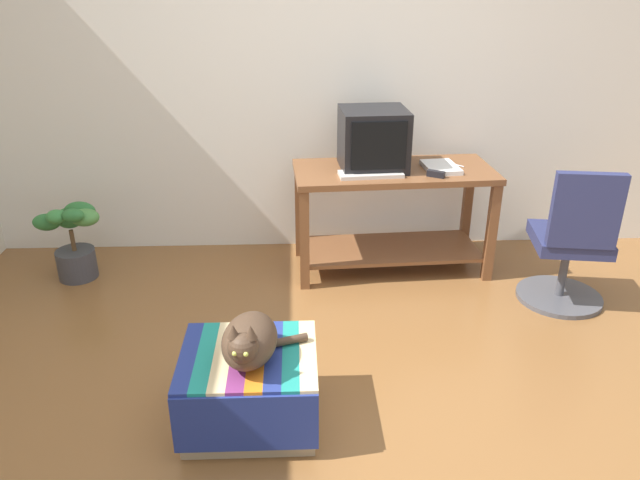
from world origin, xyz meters
TOP-DOWN VIEW (x-y plane):
  - ground_plane at (0.00, 0.00)m, footprint 14.00×14.00m
  - back_wall at (0.00, 2.05)m, footprint 8.00×0.10m
  - desk at (0.45, 1.60)m, footprint 1.32×0.65m
  - tv_monitor at (0.31, 1.63)m, footprint 0.44×0.42m
  - keyboard at (0.28, 1.46)m, footprint 0.41×0.18m
  - book at (0.75, 1.57)m, footprint 0.23×0.30m
  - ottoman_with_blanket at (-0.41, 0.06)m, footprint 0.60×0.54m
  - cat at (-0.40, 0.01)m, footprint 0.39×0.39m
  - potted_plant at (-1.66, 1.53)m, footprint 0.43×0.30m
  - office_chair at (1.44, 1.05)m, footprint 0.52×0.52m
  - stapler at (0.68, 1.42)m, footprint 0.11×0.09m
  - pen at (0.86, 1.66)m, footprint 0.11×0.10m

SIDE VIEW (x-z plane):
  - ground_plane at x=0.00m, z-range 0.00..0.00m
  - ottoman_with_blanket at x=-0.41m, z-range 0.00..0.36m
  - potted_plant at x=-1.66m, z-range 0.01..0.54m
  - office_chair at x=1.44m, z-range -0.06..0.83m
  - cat at x=-0.40m, z-range 0.34..0.59m
  - desk at x=0.45m, z-range 0.13..0.83m
  - pen at x=0.86m, z-range 0.71..0.72m
  - keyboard at x=0.28m, z-range 0.71..0.73m
  - book at x=0.75m, z-range 0.71..0.74m
  - stapler at x=0.68m, z-range 0.71..0.75m
  - tv_monitor at x=0.31m, z-range 0.70..1.09m
  - back_wall at x=0.00m, z-range 0.00..2.60m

